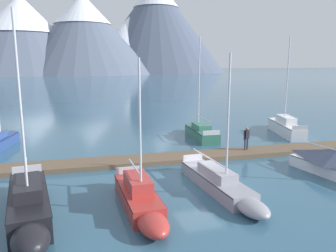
{
  "coord_description": "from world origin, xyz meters",
  "views": [
    {
      "loc": [
        -7.21,
        -16.65,
        6.56
      ],
      "look_at": [
        0.0,
        6.0,
        2.0
      ],
      "focal_mm": 35.36,
      "sensor_mm": 36.0,
      "label": 1
    }
  ],
  "objects_px": {
    "sailboat_mid_dock_port": "(140,199)",
    "sailboat_far_berth": "(200,131)",
    "sailboat_mid_dock_starboard": "(221,183)",
    "sailboat_end_of_dock": "(284,126)",
    "person_on_dock": "(247,137)",
    "sailboat_second_berth": "(29,207)"
  },
  "relations": [
    {
      "from": "sailboat_far_berth",
      "to": "sailboat_end_of_dock",
      "type": "relative_size",
      "value": 0.98
    },
    {
      "from": "sailboat_mid_dock_starboard",
      "to": "sailboat_end_of_dock",
      "type": "xyz_separation_m",
      "value": [
        12.2,
        11.29,
        0.21
      ]
    },
    {
      "from": "sailboat_mid_dock_port",
      "to": "sailboat_far_berth",
      "type": "height_order",
      "value": "sailboat_far_berth"
    },
    {
      "from": "person_on_dock",
      "to": "sailboat_far_berth",
      "type": "bearing_deg",
      "value": 100.31
    },
    {
      "from": "sailboat_mid_dock_port",
      "to": "sailboat_far_berth",
      "type": "distance_m",
      "value": 15.41
    },
    {
      "from": "sailboat_mid_dock_starboard",
      "to": "person_on_dock",
      "type": "relative_size",
      "value": 4.45
    },
    {
      "from": "sailboat_far_berth",
      "to": "sailboat_end_of_dock",
      "type": "bearing_deg",
      "value": -5.87
    },
    {
      "from": "sailboat_mid_dock_port",
      "to": "person_on_dock",
      "type": "distance_m",
      "value": 11.73
    },
    {
      "from": "sailboat_second_berth",
      "to": "person_on_dock",
      "type": "bearing_deg",
      "value": 24.77
    },
    {
      "from": "sailboat_mid_dock_starboard",
      "to": "sailboat_mid_dock_port",
      "type": "bearing_deg",
      "value": -169.8
    },
    {
      "from": "sailboat_end_of_dock",
      "to": "person_on_dock",
      "type": "distance_m",
      "value": 8.85
    },
    {
      "from": "sailboat_mid_dock_starboard",
      "to": "sailboat_end_of_dock",
      "type": "bearing_deg",
      "value": 42.77
    },
    {
      "from": "sailboat_far_berth",
      "to": "person_on_dock",
      "type": "distance_m",
      "value": 6.2
    },
    {
      "from": "sailboat_mid_dock_port",
      "to": "sailboat_mid_dock_starboard",
      "type": "height_order",
      "value": "sailboat_mid_dock_starboard"
    },
    {
      "from": "sailboat_mid_dock_port",
      "to": "sailboat_far_berth",
      "type": "bearing_deg",
      "value": 57.05
    },
    {
      "from": "sailboat_mid_dock_starboard",
      "to": "sailboat_end_of_dock",
      "type": "height_order",
      "value": "sailboat_end_of_dock"
    },
    {
      "from": "sailboat_mid_dock_starboard",
      "to": "sailboat_end_of_dock",
      "type": "relative_size",
      "value": 0.84
    },
    {
      "from": "sailboat_second_berth",
      "to": "sailboat_mid_dock_port",
      "type": "distance_m",
      "value": 4.69
    },
    {
      "from": "sailboat_second_berth",
      "to": "person_on_dock",
      "type": "relative_size",
      "value": 5.08
    },
    {
      "from": "sailboat_mid_dock_starboard",
      "to": "person_on_dock",
      "type": "distance_m",
      "value": 7.96
    },
    {
      "from": "sailboat_second_berth",
      "to": "sailboat_mid_dock_port",
      "type": "height_order",
      "value": "sailboat_second_berth"
    },
    {
      "from": "sailboat_second_berth",
      "to": "sailboat_mid_dock_starboard",
      "type": "bearing_deg",
      "value": 2.87
    }
  ]
}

